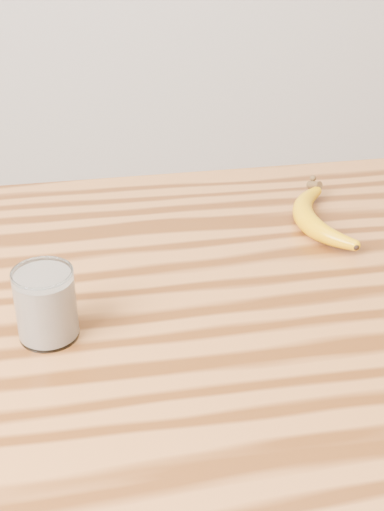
{
  "coord_description": "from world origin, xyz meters",
  "views": [
    {
      "loc": [
        -0.22,
        -0.7,
        1.4
      ],
      "look_at": [
        -0.08,
        0.07,
        0.93
      ],
      "focal_mm": 50.0,
      "sensor_mm": 36.0,
      "label": 1
    }
  ],
  "objects": [
    {
      "name": "smoothie_glass",
      "position": [
        -0.26,
        -0.03,
        0.94
      ],
      "size": [
        0.07,
        0.07,
        0.09
      ],
      "color": "white",
      "rests_on": "table"
    },
    {
      "name": "banana",
      "position": [
        0.1,
        0.17,
        0.92
      ],
      "size": [
        0.1,
        0.26,
        0.03
      ],
      "primitive_type": null,
      "rotation": [
        0.0,
        0.0,
        -0.02
      ],
      "color": "#D09202",
      "rests_on": "table"
    },
    {
      "name": "table",
      "position": [
        0.0,
        0.0,
        0.77
      ],
      "size": [
        1.2,
        0.8,
        0.9
      ],
      "color": "#945A29",
      "rests_on": "ground"
    }
  ]
}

